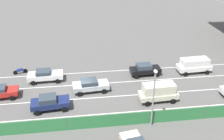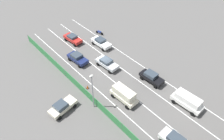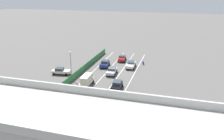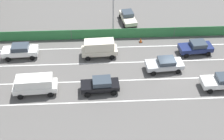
# 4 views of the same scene
# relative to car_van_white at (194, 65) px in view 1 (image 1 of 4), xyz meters

# --- Properties ---
(ground_plane) EXTENTS (300.00, 300.00, 0.00)m
(ground_plane) POSITION_rel_car_van_white_xyz_m (3.10, -15.92, -1.21)
(ground_plane) COLOR #565451
(lane_line_left_edge) EXTENTS (0.14, 47.01, 0.01)m
(lane_line_left_edge) POSITION_rel_car_van_white_xyz_m (-1.86, -10.42, -1.20)
(lane_line_left_edge) COLOR silver
(lane_line_left_edge) RESTS_ON ground
(lane_line_mid_left) EXTENTS (0.14, 47.01, 0.01)m
(lane_line_mid_left) POSITION_rel_car_van_white_xyz_m (1.45, -10.42, -1.20)
(lane_line_mid_left) COLOR silver
(lane_line_mid_left) RESTS_ON ground
(lane_line_mid_right) EXTENTS (0.14, 47.01, 0.01)m
(lane_line_mid_right) POSITION_rel_car_van_white_xyz_m (4.75, -10.42, -1.20)
(lane_line_mid_right) COLOR silver
(lane_line_mid_right) RESTS_ON ground
(lane_line_right_edge) EXTENTS (0.14, 47.01, 0.01)m
(lane_line_right_edge) POSITION_rel_car_van_white_xyz_m (8.05, -10.42, -1.20)
(lane_line_right_edge) COLOR silver
(lane_line_right_edge) RESTS_ON ground
(green_fence) EXTENTS (0.10, 43.11, 1.51)m
(green_fence) POSITION_rel_car_van_white_xyz_m (10.22, -10.42, -0.45)
(green_fence) COLOR #2D753D
(green_fence) RESTS_ON ground
(car_van_white) EXTENTS (2.23, 4.80, 2.12)m
(car_van_white) POSITION_rel_car_van_white_xyz_m (0.00, 0.00, 0.00)
(car_van_white) COLOR silver
(car_van_white) RESTS_ON ground
(car_hatchback_white) EXTENTS (2.14, 4.64, 1.60)m
(car_hatchback_white) POSITION_rel_car_van_white_xyz_m (-0.19, -20.67, -0.32)
(car_hatchback_white) COLOR silver
(car_hatchback_white) RESTS_ON ground
(car_van_cream) EXTENTS (2.14, 4.58, 2.26)m
(car_van_cream) POSITION_rel_car_van_white_xyz_m (6.29, -7.07, 0.06)
(car_van_cream) COLOR beige
(car_van_cream) RESTS_ON ground
(car_sedan_silver) EXTENTS (2.32, 4.55, 1.59)m
(car_sedan_silver) POSITION_rel_car_van_white_xyz_m (3.14, -14.83, -0.32)
(car_sedan_silver) COLOR #B7BABC
(car_sedan_silver) RESTS_ON ground
(car_sedan_navy) EXTENTS (2.34, 4.40, 1.66)m
(car_sedan_navy) POSITION_rel_car_van_white_xyz_m (6.34, -19.52, -0.30)
(car_sedan_navy) COLOR navy
(car_sedan_navy) RESTS_ON ground
(car_sedan_black) EXTENTS (2.12, 4.29, 1.66)m
(car_sedan_black) POSITION_rel_car_van_white_xyz_m (-0.11, -7.09, -0.29)
(car_sedan_black) COLOR black
(car_sedan_black) RESTS_ON ground
(motorcycle) EXTENTS (0.74, 1.91, 0.93)m
(motorcycle) POSITION_rel_car_van_white_xyz_m (-2.74, -24.39, -0.75)
(motorcycle) COLOR black
(motorcycle) RESTS_ON ground
(street_lamp) EXTENTS (0.60, 0.36, 6.45)m
(street_lamp) POSITION_rel_car_van_white_xyz_m (10.59, -9.03, 2.76)
(street_lamp) COLOR gray
(street_lamp) RESTS_ON ground
(traffic_cone) EXTENTS (0.47, 0.47, 0.68)m
(traffic_cone) POSITION_rel_car_van_white_xyz_m (9.06, -12.74, -0.89)
(traffic_cone) COLOR orange
(traffic_cone) RESTS_ON ground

